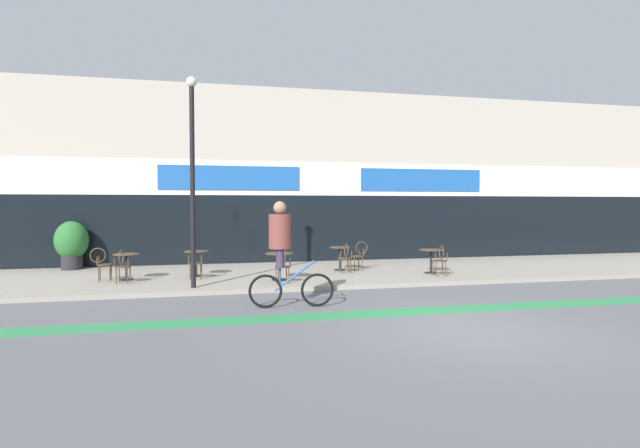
{
  "coord_description": "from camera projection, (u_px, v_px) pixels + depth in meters",
  "views": [
    {
      "loc": [
        -4.5,
        -7.73,
        2.2
      ],
      "look_at": [
        -1.51,
        5.14,
        1.67
      ],
      "focal_mm": 28.0,
      "sensor_mm": 36.0,
      "label": 1
    }
  ],
  "objects": [
    {
      "name": "ground_plane",
      "position": [
        472.0,
        331.0,
        8.63
      ],
      "size": [
        120.0,
        120.0,
        0.0
      ],
      "primitive_type": "plane",
      "color": "#5B5B60"
    },
    {
      "name": "planter_pot",
      "position": [
        72.0,
        243.0,
        15.88
      ],
      "size": [
        1.02,
        1.02,
        1.54
      ],
      "color": "#232326",
      "rests_on": "sidewalk_slab"
    },
    {
      "name": "lamp_post",
      "position": [
        192.0,
        167.0,
        12.3
      ],
      "size": [
        0.26,
        0.26,
        5.21
      ],
      "color": "black",
      "rests_on": "sidewalk_slab"
    },
    {
      "name": "bistro_table_2",
      "position": [
        279.0,
        261.0,
        13.62
      ],
      "size": [
        0.76,
        0.76,
        0.75
      ],
      "color": "black",
      "rests_on": "sidewalk_slab"
    },
    {
      "name": "cyclist_0",
      "position": [
        283.0,
        245.0,
        10.56
      ],
      "size": [
        1.82,
        0.56,
        2.26
      ],
      "rotation": [
        0.0,
        0.0,
        -0.08
      ],
      "color": "black",
      "rests_on": "ground"
    },
    {
      "name": "bistro_table_4",
      "position": [
        431.0,
        256.0,
        15.01
      ],
      "size": [
        0.7,
        0.7,
        0.72
      ],
      "color": "black",
      "rests_on": "sidewalk_slab"
    },
    {
      "name": "cafe_chair_4_near",
      "position": [
        440.0,
        258.0,
        14.4
      ],
      "size": [
        0.45,
        0.6,
        0.9
      ],
      "rotation": [
        0.0,
        0.0,
        1.42
      ],
      "color": "#4C3823",
      "rests_on": "sidewalk_slab"
    },
    {
      "name": "cafe_chair_3_near",
      "position": [
        345.0,
        256.0,
        15.06
      ],
      "size": [
        0.41,
        0.58,
        0.9
      ],
      "rotation": [
        0.0,
        0.0,
        1.55
      ],
      "color": "#4C3823",
      "rests_on": "sidewalk_slab"
    },
    {
      "name": "bike_lane_stripe",
      "position": [
        429.0,
        311.0,
        10.28
      ],
      "size": [
        36.0,
        0.7,
        0.01
      ],
      "primitive_type": "cube",
      "color": "#2D844C",
      "rests_on": "ground"
    },
    {
      "name": "cafe_chair_2_near",
      "position": [
        283.0,
        264.0,
        13.02
      ],
      "size": [
        0.42,
        0.59,
        0.9
      ],
      "rotation": [
        0.0,
        0.0,
        1.63
      ],
      "color": "#4C3823",
      "rests_on": "sidewalk_slab"
    },
    {
      "name": "bistro_table_3",
      "position": [
        340.0,
        254.0,
        15.67
      ],
      "size": [
        0.66,
        0.66,
        0.74
      ],
      "color": "black",
      "rests_on": "sidewalk_slab"
    },
    {
      "name": "cafe_chair_3_side",
      "position": [
        359.0,
        253.0,
        15.82
      ],
      "size": [
        0.6,
        0.45,
        0.9
      ],
      "rotation": [
        0.0,
        0.0,
        3.26
      ],
      "color": "#4C3823",
      "rests_on": "sidewalk_slab"
    },
    {
      "name": "cafe_chair_1_near",
      "position": [
        195.0,
        261.0,
        13.78
      ],
      "size": [
        0.44,
        0.59,
        0.9
      ],
      "rotation": [
        0.0,
        0.0,
        1.47
      ],
      "color": "#4C3823",
      "rests_on": "sidewalk_slab"
    },
    {
      "name": "cafe_chair_0_near",
      "position": [
        122.0,
        264.0,
        13.04
      ],
      "size": [
        0.44,
        0.59,
        0.9
      ],
      "rotation": [
        0.0,
        0.0,
        1.47
      ],
      "color": "#4C3823",
      "rests_on": "sidewalk_slab"
    },
    {
      "name": "bistro_table_0",
      "position": [
        126.0,
        261.0,
        13.65
      ],
      "size": [
        0.69,
        0.69,
        0.72
      ],
      "color": "black",
      "rests_on": "sidewalk_slab"
    },
    {
      "name": "storefront_facade",
      "position": [
        318.0,
        180.0,
        20.15
      ],
      "size": [
        40.0,
        4.06,
        6.36
      ],
      "color": "#B2A899",
      "rests_on": "ground"
    },
    {
      "name": "cafe_chair_0_side",
      "position": [
        102.0,
        262.0,
        13.5
      ],
      "size": [
        0.59,
        0.42,
        0.9
      ],
      "rotation": [
        0.0,
        0.0,
        0.06
      ],
      "color": "#4C3823",
      "rests_on": "sidewalk_slab"
    },
    {
      "name": "bistro_table_1",
      "position": [
        196.0,
        258.0,
        14.39
      ],
      "size": [
        0.68,
        0.68,
        0.73
      ],
      "color": "black",
      "rests_on": "sidewalk_slab"
    },
    {
      "name": "sidewalk_slab",
      "position": [
        352.0,
        272.0,
        15.68
      ],
      "size": [
        40.0,
        5.5,
        0.12
      ],
      "primitive_type": "cube",
      "color": "gray",
      "rests_on": "ground"
    }
  ]
}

